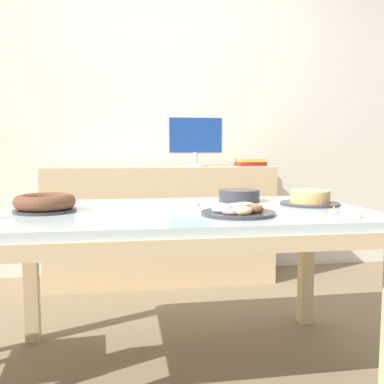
{
  "coord_description": "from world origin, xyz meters",
  "views": [
    {
      "loc": [
        -0.27,
        -1.87,
        1.0
      ],
      "look_at": [
        0.05,
        0.17,
        0.8
      ],
      "focal_mm": 40.0,
      "sensor_mm": 36.0,
      "label": 1
    }
  ],
  "objects": [
    {
      "name": "tealight_left_edge",
      "position": [
        0.61,
        -0.36,
        0.75
      ],
      "size": [
        0.04,
        0.04,
        0.04
      ],
      "color": "silver",
      "rests_on": "dining_table"
    },
    {
      "name": "book_stack",
      "position": [
        0.71,
        1.35,
        0.91
      ],
      "size": [
        0.22,
        0.16,
        0.06
      ],
      "color": "maroon",
      "rests_on": "sideboard"
    },
    {
      "name": "cake_golden_bundt",
      "position": [
        -0.61,
        0.02,
        0.78
      ],
      "size": [
        0.26,
        0.26,
        0.07
      ],
      "color": "#333338",
      "rests_on": "dining_table"
    },
    {
      "name": "pastry_platter",
      "position": [
        0.18,
        -0.2,
        0.76
      ],
      "size": [
        0.3,
        0.3,
        0.04
      ],
      "color": "#333338",
      "rests_on": "dining_table"
    },
    {
      "name": "plate_stack",
      "position": [
        0.31,
        0.25,
        0.77
      ],
      "size": [
        0.21,
        0.21,
        0.06
      ],
      "color": "#333338",
      "rests_on": "dining_table"
    },
    {
      "name": "computer_monitor",
      "position": [
        0.27,
        1.35,
        1.07
      ],
      "size": [
        0.42,
        0.2,
        0.38
      ],
      "color": "silver",
      "rests_on": "sideboard"
    },
    {
      "name": "dining_table",
      "position": [
        0.0,
        0.0,
        0.65
      ],
      "size": [
        1.64,
        0.95,
        0.74
      ],
      "color": "silver",
      "rests_on": "ground"
    },
    {
      "name": "sideboard",
      "position": [
        0.0,
        1.35,
        0.44
      ],
      "size": [
        1.69,
        0.44,
        0.88
      ],
      "color": "#D1B284",
      "rests_on": "ground"
    },
    {
      "name": "cake_chocolate_round",
      "position": [
        0.61,
        0.06,
        0.77
      ],
      "size": [
        0.28,
        0.28,
        0.07
      ],
      "color": "#333338",
      "rests_on": "dining_table"
    },
    {
      "name": "tealight_near_cakes",
      "position": [
        0.59,
        -0.23,
        0.75
      ],
      "size": [
        0.04,
        0.04,
        0.04
      ],
      "color": "silver",
      "rests_on": "dining_table"
    },
    {
      "name": "wall_back",
      "position": [
        0.0,
        1.65,
        1.3
      ],
      "size": [
        8.0,
        0.1,
        2.6
      ],
      "primitive_type": "cube",
      "color": "silver",
      "rests_on": "ground"
    },
    {
      "name": "tealight_near_front",
      "position": [
        -0.68,
        0.31,
        0.75
      ],
      "size": [
        0.04,
        0.04,
        0.04
      ],
      "color": "silver",
      "rests_on": "dining_table"
    },
    {
      "name": "ground_plane",
      "position": [
        0.0,
        0.0,
        0.0
      ],
      "size": [
        12.0,
        12.0,
        0.0
      ],
      "primitive_type": "plane",
      "color": "#7A664C"
    },
    {
      "name": "tealight_centre",
      "position": [
        0.06,
        0.11,
        0.75
      ],
      "size": [
        0.04,
        0.04,
        0.04
      ],
      "color": "silver",
      "rests_on": "dining_table"
    }
  ]
}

